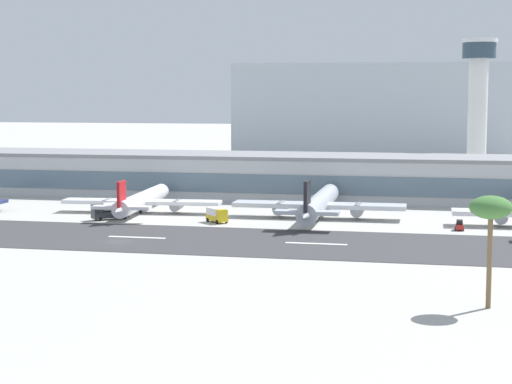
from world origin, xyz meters
TOP-DOWN VIEW (x-y plane):
  - ground_plane at (0.00, 0.00)m, footprint 1400.00×1400.00m
  - runway_strip at (0.00, 5.50)m, footprint 800.00×33.53m
  - runway_centreline_dash_4 at (1.86, 5.50)m, footprint 12.00×1.20m
  - runway_centreline_dash_5 at (38.10, 5.50)m, footprint 12.00×1.20m
  - terminal_building at (12.20, 80.82)m, footprint 179.23×26.36m
  - control_tower at (71.06, 116.85)m, footprint 10.82×10.82m
  - distant_hotel_block at (33.69, 215.97)m, footprint 118.90×35.85m
  - airliner_red_tail_gate_1 at (-9.90, 40.99)m, footprint 39.06×44.95m
  - airliner_black_tail_gate_2 at (33.54, 40.08)m, footprint 40.04×51.25m
  - service_fuel_truck_0 at (-13.11, 29.13)m, footprint 7.91×7.78m
  - service_baggage_tug_1 at (65.21, 29.20)m, footprint 1.88×3.20m
  - service_box_truck_2 at (12.17, 29.42)m, footprint 5.94×5.94m
  - palm_tree_2 at (68.11, -40.90)m, footprint 5.70×5.70m

SIDE VIEW (x-z plane):
  - ground_plane at x=0.00m, z-range 0.00..0.00m
  - runway_strip at x=0.00m, z-range 0.00..0.08m
  - runway_centreline_dash_4 at x=1.86m, z-range 0.08..0.09m
  - runway_centreline_dash_5 at x=38.10m, z-range 0.08..0.09m
  - service_baggage_tug_1 at x=65.21m, z-range -0.05..2.15m
  - service_box_truck_2 at x=12.17m, z-range 0.16..3.41m
  - service_fuel_truck_0 at x=-13.11m, z-range 0.05..4.00m
  - airliner_red_tail_gate_1 at x=-9.90m, z-range -1.70..7.68m
  - airliner_black_tail_gate_2 at x=33.54m, z-range -1.94..8.76m
  - terminal_building at x=12.20m, z-range 0.00..12.11m
  - palm_tree_2 at x=68.11m, z-range 5.63..20.83m
  - distant_hotel_block at x=33.69m, z-range 0.00..41.43m
  - control_tower at x=71.06m, z-range 4.28..49.61m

